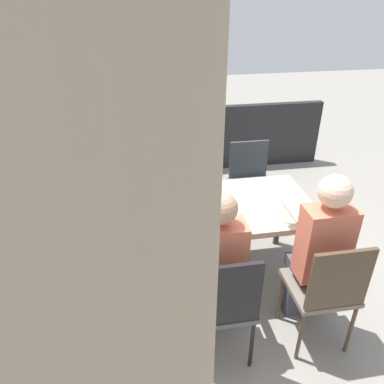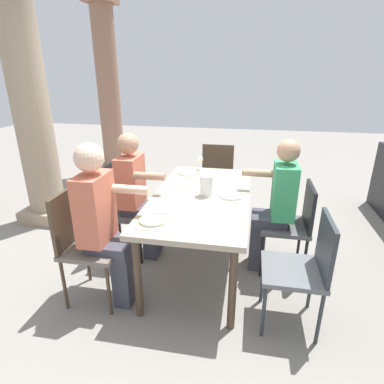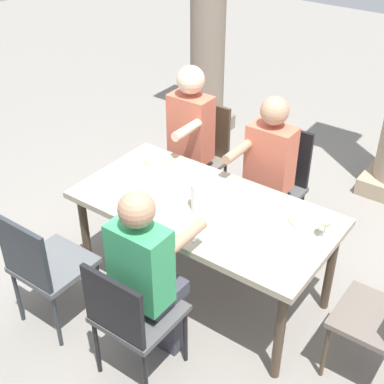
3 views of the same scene
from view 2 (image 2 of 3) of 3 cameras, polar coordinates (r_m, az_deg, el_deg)
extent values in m
plane|color=gray|center=(3.27, 1.54, -12.82)|extent=(16.00, 16.00, 0.00)
cube|color=tan|center=(2.93, 1.68, -0.94)|extent=(1.74, 0.88, 0.04)
cylinder|color=#473828|center=(2.52, -9.80, -15.02)|extent=(0.06, 0.06, 0.70)
cylinder|color=#473828|center=(3.85, -1.80, -1.39)|extent=(0.06, 0.06, 0.70)
cylinder|color=#473828|center=(2.40, 7.34, -17.01)|extent=(0.06, 0.06, 0.70)
cylinder|color=#473828|center=(3.77, 8.94, -2.14)|extent=(0.06, 0.06, 0.70)
cube|color=#6A6158|center=(2.72, -17.30, -9.62)|extent=(0.44, 0.44, 0.04)
cube|color=#473828|center=(2.71, -21.61, -4.63)|extent=(0.42, 0.03, 0.48)
cylinder|color=#473828|center=(2.64, -14.82, -16.84)|extent=(0.03, 0.03, 0.46)
cylinder|color=#473828|center=(2.92, -11.66, -12.47)|extent=(0.03, 0.03, 0.46)
cylinder|color=#473828|center=(2.81, -22.12, -15.27)|extent=(0.03, 0.03, 0.46)
cylinder|color=#473828|center=(3.07, -18.38, -11.37)|extent=(0.03, 0.03, 0.46)
cube|color=#5B5E61|center=(2.48, 17.68, -13.45)|extent=(0.44, 0.44, 0.04)
cube|color=#2D3338|center=(2.41, 23.03, -9.25)|extent=(0.42, 0.03, 0.44)
cylinder|color=#2D3338|center=(2.75, 12.65, -15.14)|extent=(0.03, 0.03, 0.44)
cylinder|color=#2D3338|center=(2.46, 12.83, -20.34)|extent=(0.03, 0.03, 0.44)
cylinder|color=#2D3338|center=(2.80, 20.70, -15.40)|extent=(0.03, 0.03, 0.44)
cylinder|color=#2D3338|center=(2.51, 22.10, -20.48)|extent=(0.03, 0.03, 0.44)
cube|color=#4F4F50|center=(3.31, -11.58, -3.65)|extent=(0.44, 0.44, 0.04)
cube|color=black|center=(3.30, -15.11, 0.52)|extent=(0.42, 0.03, 0.49)
cylinder|color=black|center=(3.20, -9.33, -9.25)|extent=(0.03, 0.03, 0.44)
cylinder|color=black|center=(3.51, -7.26, -6.21)|extent=(0.03, 0.03, 0.44)
cylinder|color=black|center=(3.34, -15.55, -8.42)|extent=(0.03, 0.03, 0.44)
cylinder|color=black|center=(3.64, -13.00, -5.59)|extent=(0.03, 0.03, 0.44)
cube|color=#4F4F50|center=(3.11, 16.30, -5.89)|extent=(0.44, 0.44, 0.04)
cube|color=black|center=(3.06, 20.42, -2.61)|extent=(0.42, 0.03, 0.41)
cylinder|color=black|center=(3.37, 12.40, -7.85)|extent=(0.03, 0.03, 0.44)
cylinder|color=black|center=(3.04, 12.51, -11.28)|extent=(0.03, 0.03, 0.44)
cylinder|color=black|center=(3.41, 18.84, -8.19)|extent=(0.03, 0.03, 0.44)
cylinder|color=black|center=(3.09, 19.71, -11.59)|extent=(0.03, 0.03, 0.44)
cube|color=#6A6158|center=(4.15, 4.29, 1.62)|extent=(0.44, 0.44, 0.04)
cube|color=#473828|center=(4.27, 4.69, 5.46)|extent=(0.03, 0.42, 0.47)
cylinder|color=#473828|center=(4.08, 1.24, -2.15)|extent=(0.03, 0.03, 0.43)
cylinder|color=#473828|center=(4.04, 6.56, -2.53)|extent=(0.03, 0.03, 0.43)
cylinder|color=#473828|center=(4.43, 2.05, -0.24)|extent=(0.03, 0.03, 0.43)
cylinder|color=#473828|center=(4.39, 6.96, -0.57)|extent=(0.03, 0.03, 0.43)
cube|color=#3F3F4C|center=(3.33, -7.12, -7.66)|extent=(0.24, 0.14, 0.46)
cube|color=#3F3F4C|center=(3.23, -8.87, -3.13)|extent=(0.28, 0.32, 0.10)
cube|color=#CC664C|center=(3.16, -11.05, 1.99)|extent=(0.34, 0.20, 0.50)
sphere|color=tan|center=(3.06, -11.54, 8.57)|extent=(0.20, 0.20, 0.20)
cylinder|color=tan|center=(2.92, -7.80, 2.87)|extent=(0.07, 0.30, 0.07)
cube|color=#3F3F4C|center=(2.76, -11.94, -14.74)|extent=(0.24, 0.14, 0.46)
cube|color=#3F3F4C|center=(2.64, -14.24, -9.47)|extent=(0.28, 0.32, 0.10)
cube|color=#CC664C|center=(2.54, -17.14, -2.83)|extent=(0.34, 0.20, 0.55)
sphere|color=beige|center=(2.41, -18.16, 5.94)|extent=(0.22, 0.22, 0.22)
cylinder|color=beige|center=(2.52, -11.14, 0.46)|extent=(0.07, 0.30, 0.07)
cube|color=#3F3F4C|center=(3.20, 11.65, -9.27)|extent=(0.24, 0.14, 0.46)
cube|color=#3F3F4C|center=(3.07, 13.71, -4.85)|extent=(0.28, 0.32, 0.10)
cube|color=#389E60|center=(2.97, 16.32, 0.23)|extent=(0.34, 0.20, 0.50)
sphere|color=tan|center=(2.86, 17.07, 7.14)|extent=(0.20, 0.20, 0.20)
cylinder|color=tan|center=(3.05, 11.83, 3.37)|extent=(0.07, 0.30, 0.07)
cube|color=tan|center=(4.57, -24.36, -3.34)|extent=(0.55, 0.55, 0.16)
cylinder|color=tan|center=(4.23, -27.43, 15.12)|extent=(0.42, 0.42, 2.78)
cube|color=#936B56|center=(6.30, -13.68, 4.43)|extent=(0.50, 0.50, 0.16)
cylinder|color=#936B56|center=(6.06, -14.88, 17.42)|extent=(0.38, 0.38, 2.69)
cube|color=#936B56|center=(6.15, -16.28, 30.44)|extent=(0.48, 0.48, 0.10)
cylinder|color=silver|center=(2.44, -7.06, -5.12)|extent=(0.21, 0.21, 0.01)
torus|color=#A0BE77|center=(2.43, -7.07, -4.97)|extent=(0.22, 0.22, 0.01)
cube|color=silver|center=(2.31, -8.17, -6.79)|extent=(0.02, 0.17, 0.01)
cube|color=silver|center=(2.57, -6.06, -3.74)|extent=(0.02, 0.17, 0.01)
cylinder|color=white|center=(2.90, 7.07, -0.68)|extent=(0.22, 0.22, 0.01)
torus|color=#A9CD91|center=(2.90, 7.07, -0.56)|extent=(0.22, 0.22, 0.01)
cube|color=silver|center=(2.77, 6.84, -1.88)|extent=(0.03, 0.17, 0.01)
cube|color=silver|center=(3.04, 7.26, 0.29)|extent=(0.02, 0.17, 0.01)
cylinder|color=white|center=(3.53, -0.59, 3.47)|extent=(0.23, 0.23, 0.01)
torus|color=#A4C786|center=(3.53, -0.59, 3.58)|extent=(0.23, 0.23, 0.01)
cylinder|color=white|center=(3.67, 1.44, 4.08)|extent=(0.06, 0.06, 0.00)
cylinder|color=white|center=(3.65, 1.45, 4.78)|extent=(0.01, 0.01, 0.09)
sphere|color=#F2EFCC|center=(3.63, 1.46, 5.94)|extent=(0.07, 0.07, 0.07)
cube|color=silver|center=(3.39, -1.08, 2.66)|extent=(0.03, 0.17, 0.01)
cube|color=silver|center=(3.67, -0.13, 4.12)|extent=(0.03, 0.17, 0.01)
cylinder|color=white|center=(2.87, 2.60, 1.14)|extent=(0.12, 0.12, 0.19)
cylinder|color=#EFEAC6|center=(2.88, 2.59, 0.61)|extent=(0.11, 0.11, 0.12)
camera|label=1|loc=(4.51, -35.66, 24.99)|focal=35.61mm
camera|label=3|loc=(4.86, 40.04, 28.13)|focal=50.57mm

